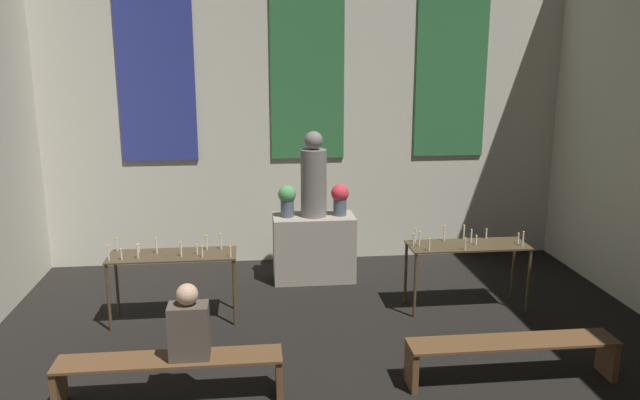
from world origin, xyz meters
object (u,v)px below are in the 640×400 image
candle_rack_left (173,262)px  candle_rack_right (467,251)px  statue (314,178)px  flower_vase_right (340,198)px  pew_back_right (512,351)px  pew_back_left (170,369)px  flower_vase_left (287,199)px  altar (314,248)px  person_seated (189,326)px

candle_rack_left → candle_rack_right: 3.57m
statue → candle_rack_left: 2.28m
flower_vase_right → pew_back_right: bearing=-67.6°
candle_rack_right → pew_back_left: 3.88m
flower_vase_left → candle_rack_left: 1.93m
candle_rack_left → flower_vase_left: bearing=40.8°
altar → pew_back_right: 3.45m
statue → flower_vase_right: (0.37, 0.00, -0.29)m
candle_rack_left → pew_back_right: 3.88m
candle_rack_right → pew_back_left: size_ratio=0.73×
flower_vase_left → candle_rack_right: size_ratio=0.30×
altar → flower_vase_left: 0.80m
candle_rack_left → person_seated: 1.85m
statue → flower_vase_left: statue is taller
altar → person_seated: size_ratio=1.60×
flower_vase_left → person_seated: size_ratio=0.63×
statue → flower_vase_left: bearing=180.0°
statue → flower_vase_left: 0.46m
flower_vase_left → person_seated: bearing=-109.3°
statue → pew_back_left: (-1.62, -3.04, -1.14)m
altar → candle_rack_left: size_ratio=0.76×
flower_vase_right → pew_back_right: 3.40m
altar → pew_back_left: (-1.62, -3.04, -0.15)m
statue → pew_back_left: bearing=-118.0°
candle_rack_left → pew_back_left: 1.87m
altar → pew_back_left: 3.45m
flower_vase_left → candle_rack_left: size_ratio=0.30×
statue → pew_back_right: 3.63m
candle_rack_left → pew_back_left: candle_rack_left is taller
candle_rack_right → pew_back_right: (-0.16, -1.82, -0.42)m
statue → candle_rack_right: statue is taller
altar → candle_rack_right: candle_rack_right is taller
pew_back_right → altar: bearing=118.0°
flower_vase_right → pew_back_left: flower_vase_right is taller
flower_vase_right → candle_rack_right: flower_vase_right is taller
altar → pew_back_right: size_ratio=0.55×
flower_vase_right → person_seated: 3.56m
candle_rack_left → candle_rack_right: candle_rack_right is taller
altar → pew_back_right: (1.62, -3.04, -0.15)m
altar → flower_vase_left: (-0.37, 0.00, 0.71)m
candle_rack_right → flower_vase_left: bearing=150.3°
candle_rack_left → person_seated: bearing=-79.0°
altar → statue: (0.00, 0.00, 0.99)m
statue → candle_rack_right: bearing=-34.5°
pew_back_right → person_seated: (-3.05, 0.00, 0.42)m
candle_rack_left → pew_back_left: bearing=-84.7°
candle_rack_right → person_seated: 3.69m
flower_vase_left → candle_rack_left: flower_vase_left is taller
flower_vase_right → pew_back_right: size_ratio=0.22×
flower_vase_left → pew_back_left: (-1.25, -3.04, -0.85)m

